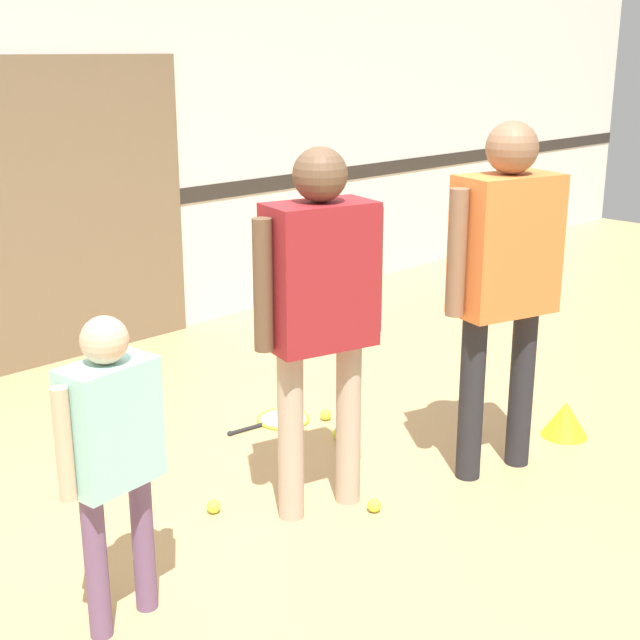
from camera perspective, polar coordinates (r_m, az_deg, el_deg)
ground_plane at (r=4.28m, az=-1.07°, el=-12.27°), size 16.00×16.00×0.00m
wall_panel at (r=6.16m, az=-18.87°, el=6.13°), size 2.58×0.05×2.06m
person_instructor at (r=3.93m, az=0.00°, el=1.62°), size 0.63×0.37×1.70m
person_student_left at (r=3.30m, az=-13.18°, el=-7.51°), size 0.46×0.23×1.21m
person_student_right at (r=4.40m, az=11.75°, el=3.57°), size 0.65×0.40×1.77m
racket_spare_on_floor at (r=5.25m, az=-2.52°, el=-6.37°), size 0.55×0.36×0.03m
tennis_ball_near_instructor at (r=4.29m, az=3.49°, el=-11.76°), size 0.07×0.07×0.07m
tennis_ball_by_spare_racket at (r=5.25m, az=0.38°, el=-6.09°), size 0.07×0.07×0.07m
tennis_ball_stray_left at (r=5.01m, az=1.17°, el=-7.29°), size 0.07×0.07×0.07m
tennis_ball_stray_right at (r=4.30m, az=-6.83°, el=-11.77°), size 0.07×0.07×0.07m
training_cone at (r=5.21m, az=15.42°, el=-6.13°), size 0.26×0.26×0.20m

